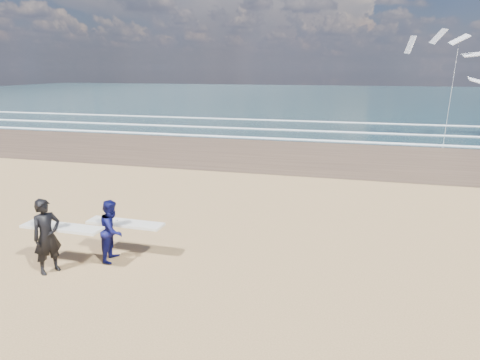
# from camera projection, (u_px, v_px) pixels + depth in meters

# --- Properties ---
(ocean) EXTENTS (220.00, 100.00, 0.02)m
(ocean) POSITION_uv_depth(u_px,v_px,m) (436.00, 98.00, 72.99)
(ocean) COLOR #193339
(ocean) RESTS_ON ground
(surfer_near) EXTENTS (2.20, 1.05, 1.98)m
(surfer_near) POSITION_uv_depth(u_px,v_px,m) (49.00, 235.00, 10.90)
(surfer_near) COLOR black
(surfer_near) RESTS_ON ground
(surfer_far) EXTENTS (2.21, 1.09, 1.71)m
(surfer_far) POSITION_uv_depth(u_px,v_px,m) (113.00, 230.00, 11.66)
(surfer_far) COLOR #0C0E47
(surfer_far) RESTS_ON ground
(kite_1) EXTENTS (6.37, 4.80, 8.28)m
(kite_1) POSITION_uv_depth(u_px,v_px,m) (454.00, 73.00, 29.37)
(kite_1) COLOR slate
(kite_1) RESTS_ON ground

